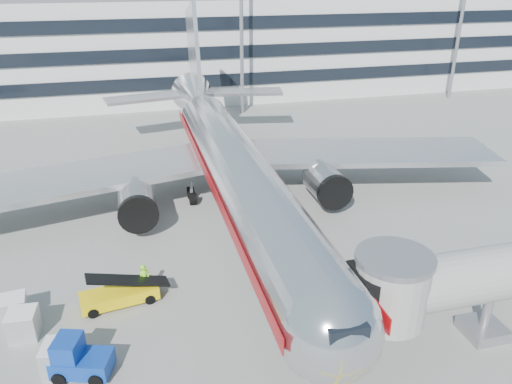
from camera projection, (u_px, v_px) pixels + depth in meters
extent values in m
plane|color=gray|center=(269.00, 283.00, 33.38)|extent=(180.00, 180.00, 0.00)
cube|color=yellow|center=(236.00, 217.00, 42.19)|extent=(0.25, 70.00, 0.01)
cylinder|color=silver|center=(241.00, 180.00, 38.70)|extent=(5.00, 36.00, 5.00)
sphere|color=silver|center=(329.00, 329.00, 22.83)|extent=(5.00, 5.00, 5.00)
cone|color=silver|center=(197.00, 102.00, 58.72)|extent=(5.00, 10.00, 5.00)
cube|color=black|center=(344.00, 330.00, 21.04)|extent=(1.80, 1.20, 0.90)
cube|color=#B7B7BC|center=(363.00, 152.00, 46.85)|extent=(24.95, 12.07, 0.50)
cube|color=#B7B7BC|center=(72.00, 179.00, 40.90)|extent=(24.95, 12.07, 0.50)
cylinder|color=#99999E|center=(326.00, 183.00, 43.12)|extent=(3.00, 4.20, 3.00)
cylinder|color=#99999E|center=(137.00, 204.00, 39.45)|extent=(3.00, 4.20, 3.00)
cylinder|color=black|center=(335.00, 193.00, 41.35)|extent=(3.10, 0.50, 3.10)
cylinder|color=black|center=(138.00, 215.00, 37.69)|extent=(3.10, 0.50, 3.10)
cube|color=#B7B7BC|center=(195.00, 63.00, 57.35)|extent=(0.45, 9.39, 13.72)
cube|color=#B7B7BC|center=(241.00, 92.00, 60.62)|extent=(10.41, 4.94, 0.35)
cube|color=#B7B7BC|center=(149.00, 97.00, 58.10)|extent=(10.41, 4.94, 0.35)
cylinder|color=gray|center=(311.00, 354.00, 25.96)|extent=(0.24, 0.24, 1.80)
cylinder|color=black|center=(310.00, 361.00, 26.14)|extent=(0.35, 0.90, 0.90)
cylinder|color=gray|center=(261.00, 184.00, 46.04)|extent=(0.30, 0.30, 2.00)
cylinder|color=gray|center=(192.00, 191.00, 44.57)|extent=(0.30, 0.30, 2.00)
cube|color=#A50B10|center=(272.00, 173.00, 39.15)|extent=(0.06, 38.00, 0.90)
cube|color=#A50B10|center=(209.00, 180.00, 38.00)|extent=(0.06, 38.00, 0.90)
cylinder|color=#A8A8A3|center=(496.00, 273.00, 27.00)|extent=(13.00, 3.00, 3.00)
cylinder|color=#A8A8A3|center=(391.00, 290.00, 25.56)|extent=(3.80, 3.80, 3.40)
cylinder|color=gray|center=(395.00, 258.00, 24.77)|extent=(4.00, 4.00, 0.30)
cube|color=black|center=(368.00, 294.00, 25.26)|extent=(1.40, 2.60, 2.60)
cylinder|color=gray|center=(487.00, 312.00, 28.07)|extent=(0.56, 0.56, 3.20)
cube|color=gray|center=(483.00, 329.00, 28.59)|extent=(2.20, 2.20, 0.70)
cylinder|color=black|center=(469.00, 332.00, 28.38)|extent=(0.35, 0.70, 0.70)
cylinder|color=black|center=(496.00, 327.00, 28.79)|extent=(0.35, 0.70, 0.70)
cube|color=silver|center=(172.00, 46.00, 81.41)|extent=(150.00, 24.00, 15.00)
cube|color=black|center=(182.00, 82.00, 72.19)|extent=(150.00, 0.30, 1.80)
cube|color=black|center=(181.00, 54.00, 70.53)|extent=(150.00, 0.30, 1.80)
cube|color=black|center=(179.00, 24.00, 68.88)|extent=(150.00, 0.30, 1.80)
cylinder|color=gray|center=(241.00, 22.00, 67.07)|extent=(0.50, 0.50, 25.00)
cylinder|color=gray|center=(462.00, 16.00, 74.86)|extent=(0.50, 0.50, 25.00)
cube|color=yellow|center=(119.00, 295.00, 31.12)|extent=(4.93, 2.42, 0.75)
cube|color=black|center=(118.00, 283.00, 30.72)|extent=(5.08, 1.93, 1.65)
cylinder|color=black|center=(90.00, 299.00, 31.24)|extent=(0.68, 0.40, 0.64)
cylinder|color=black|center=(93.00, 313.00, 29.98)|extent=(0.68, 0.40, 0.64)
cylinder|color=black|center=(145.00, 286.00, 32.48)|extent=(0.68, 0.40, 0.64)
cylinder|color=black|center=(150.00, 299.00, 31.22)|extent=(0.68, 0.40, 0.64)
cube|color=#0D3595|center=(83.00, 363.00, 25.68)|extent=(3.32, 2.51, 0.95)
cube|color=#0D3595|center=(68.00, 348.00, 25.32)|extent=(1.69, 1.89, 1.16)
cube|color=black|center=(67.00, 343.00, 25.17)|extent=(1.52, 1.66, 0.11)
cylinder|color=black|center=(72.00, 356.00, 26.58)|extent=(0.80, 0.53, 0.74)
cylinder|color=black|center=(59.00, 378.00, 25.14)|extent=(0.80, 0.53, 0.74)
cylinder|color=black|center=(106.00, 358.00, 26.48)|extent=(0.80, 0.53, 0.74)
cylinder|color=black|center=(96.00, 380.00, 25.04)|extent=(0.80, 0.53, 0.74)
cube|color=silver|center=(60.00, 358.00, 25.76)|extent=(1.91, 1.91, 1.70)
cube|color=white|center=(58.00, 345.00, 25.40)|extent=(1.91, 1.91, 0.06)
cube|color=silver|center=(14.00, 309.00, 29.64)|extent=(1.63, 1.63, 1.52)
cube|color=white|center=(11.00, 298.00, 29.32)|extent=(1.63, 1.63, 0.06)
cube|color=silver|center=(23.00, 324.00, 28.27)|extent=(1.68, 1.68, 1.62)
cube|color=white|center=(21.00, 313.00, 27.92)|extent=(1.68, 1.68, 0.06)
imported|color=#91FF1A|center=(145.00, 279.00, 31.98)|extent=(0.89, 0.77, 2.05)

